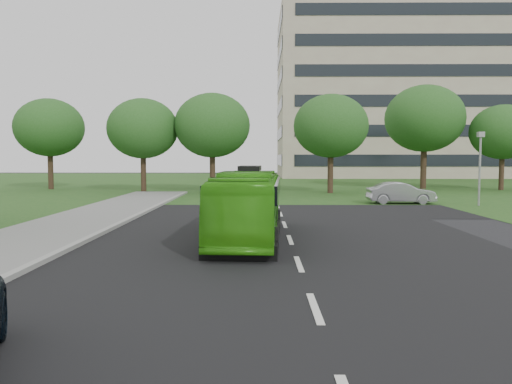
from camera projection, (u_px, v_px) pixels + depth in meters
ground at (294, 251)px, 15.66m from camera, size 160.00×160.00×0.00m
street_surfaces at (269, 195)px, 38.36m from camera, size 120.00×120.00×0.15m
office_building at (410, 95)px, 76.43m from camera, size 40.10×20.10×25.00m
tree_park_a at (143, 129)px, 41.62m from camera, size 5.90×5.90×7.84m
tree_park_b at (212, 126)px, 41.49m from camera, size 6.30×6.30×8.26m
tree_park_c at (331, 126)px, 40.42m from camera, size 6.06×6.06×8.04m
tree_park_d at (425, 119)px, 46.05m from camera, size 7.26×7.26×9.60m
tree_park_e at (503, 132)px, 44.25m from camera, size 5.70×5.70×7.60m
tree_park_f at (49, 128)px, 45.34m from camera, size 6.19×6.19×8.26m
bus at (248, 205)px, 17.89m from camera, size 2.50×8.86×2.44m
sedan at (401, 193)px, 31.44m from camera, size 4.18×1.47×1.37m
camera_pole at (480, 158)px, 29.87m from camera, size 0.40×0.35×4.46m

